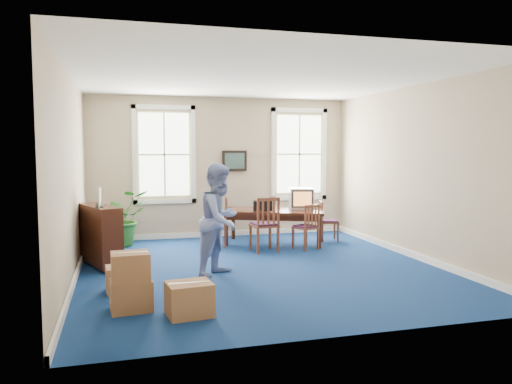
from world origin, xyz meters
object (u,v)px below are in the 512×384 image
object	(u,v)px
credenza	(100,237)
cardboard_boxes	(146,277)
conference_table	(274,227)
crt_tv	(301,198)
chair_near_left	(264,224)
potted_plant	(122,218)
man	(220,220)

from	to	relation	value
credenza	cardboard_boxes	world-z (taller)	credenza
conference_table	crt_tv	bearing A→B (deg)	28.40
chair_near_left	crt_tv	bearing A→B (deg)	-148.98
conference_table	chair_near_left	distance (m)	0.87
crt_tv	credenza	size ratio (longest dim) A/B	0.42
potted_plant	cardboard_boxes	xyz separation A→B (m)	(0.27, -4.30, -0.20)
credenza	conference_table	bearing A→B (deg)	-3.11
conference_table	man	distance (m)	2.86
crt_tv	credenza	distance (m)	4.35
potted_plant	crt_tv	bearing A→B (deg)	-8.81
potted_plant	credenza	bearing A→B (deg)	-102.34
man	credenza	bearing A→B (deg)	101.38
crt_tv	chair_near_left	bearing A→B (deg)	-129.87
crt_tv	man	distance (m)	3.25
conference_table	cardboard_boxes	size ratio (longest dim) A/B	1.57
chair_near_left	man	xyz separation A→B (m)	(-1.19, -1.56, 0.35)
chair_near_left	cardboard_boxes	size ratio (longest dim) A/B	0.80
man	conference_table	bearing A→B (deg)	7.41
conference_table	crt_tv	distance (m)	0.87
chair_near_left	conference_table	bearing A→B (deg)	-125.97
crt_tv	potted_plant	xyz separation A→B (m)	(-3.78, 0.59, -0.37)
crt_tv	man	size ratio (longest dim) A/B	0.30
conference_table	potted_plant	world-z (taller)	potted_plant
crt_tv	credenza	world-z (taller)	crt_tv
conference_table	crt_tv	xyz separation A→B (m)	(0.63, 0.05, 0.59)
credenza	potted_plant	xyz separation A→B (m)	(0.39, 1.76, 0.08)
chair_near_left	cardboard_boxes	world-z (taller)	chair_near_left
man	credenza	size ratio (longest dim) A/B	1.39
conference_table	crt_tv	size ratio (longest dim) A/B	3.95
conference_table	cardboard_boxes	world-z (taller)	cardboard_boxes
conference_table	potted_plant	xyz separation A→B (m)	(-3.15, 0.63, 0.22)
credenza	man	bearing A→B (deg)	-52.28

